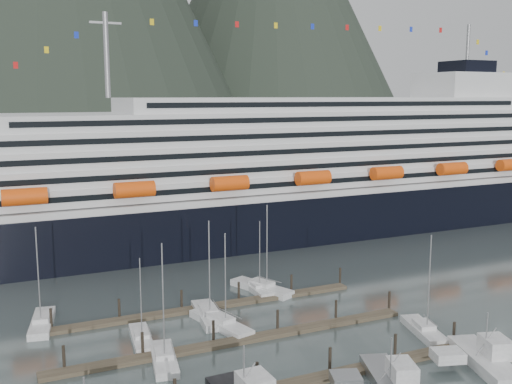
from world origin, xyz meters
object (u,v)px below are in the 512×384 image
sailboat_d (221,324)px  sailboat_c (208,316)px  sailboat_h (424,331)px  sailboat_g (262,288)px  sailboat_f (258,289)px  trawler_c (389,383)px  sailboat_b (141,339)px  trawler_d (484,359)px  cruise_ship (291,180)px  sailboat_e (42,323)px  sailboat_a (164,359)px

sailboat_d → sailboat_c: bearing=-6.0°
sailboat_h → sailboat_g: bearing=40.9°
sailboat_f → sailboat_g: (0.71, -0.00, 0.03)m
sailboat_g → trawler_c: sailboat_g is taller
sailboat_b → sailboat_h: bearing=-103.8°
sailboat_h → sailboat_c: bearing=69.8°
sailboat_f → trawler_d: 37.09m
cruise_ship → sailboat_b: 66.54m
sailboat_e → sailboat_h: bearing=-106.6°
sailboat_f → sailboat_c: bearing=125.8°
cruise_ship → sailboat_g: 43.88m
trawler_c → sailboat_b: bearing=60.7°
sailboat_a → sailboat_b: size_ratio=1.31×
cruise_ship → sailboat_d: cruise_ship is taller
sailboat_g → trawler_d: size_ratio=1.17×
sailboat_f → sailboat_g: bearing=-89.0°
sailboat_b → sailboat_g: (22.27, 11.57, 0.04)m
sailboat_b → sailboat_f: size_ratio=0.96×
cruise_ship → sailboat_g: size_ratio=14.40×
sailboat_c → sailboat_e: bearing=80.2°
sailboat_f → sailboat_a: bearing=133.2°
sailboat_f → sailboat_h: size_ratio=0.86×
sailboat_e → sailboat_h: (45.00, -23.58, 0.00)m
cruise_ship → sailboat_a: size_ratio=13.99×
cruise_ship → sailboat_c: size_ratio=14.30×
sailboat_e → sailboat_g: 33.19m
sailboat_b → sailboat_e: (-10.90, 10.61, 0.04)m
sailboat_e → sailboat_b: bearing=-123.2°
cruise_ship → sailboat_c: cruise_ship is taller
cruise_ship → sailboat_b: size_ratio=18.28×
sailboat_c → trawler_d: 36.00m
trawler_d → sailboat_c: bearing=58.0°
sailboat_d → trawler_d: size_ratio=1.09×
sailboat_a → sailboat_f: (20.69, 18.72, -0.03)m
trawler_d → sailboat_e: bearing=70.0°
sailboat_c → sailboat_f: sailboat_c is taller
sailboat_f → trawler_d: (12.40, -34.95, 0.50)m
sailboat_a → sailboat_e: sailboat_a is taller
sailboat_g → cruise_ship: bearing=-56.5°
sailboat_e → sailboat_h: size_ratio=1.04×
sailboat_c → sailboat_d: bearing=-164.4°
sailboat_g → sailboat_f: bearing=67.8°
sailboat_g → trawler_d: 36.86m
cruise_ship → sailboat_e: (-57.03, -35.91, -11.61)m
sailboat_e → sailboat_g: size_ratio=0.99×
cruise_ship → sailboat_f: (-24.56, -34.95, -11.63)m
sailboat_c → sailboat_a: bearing=146.9°
sailboat_f → sailboat_d: bearing=137.6°
sailboat_c → trawler_c: 29.07m
sailboat_e → trawler_d: (44.87, -33.99, 0.48)m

